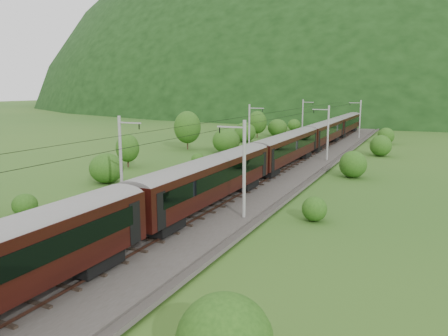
% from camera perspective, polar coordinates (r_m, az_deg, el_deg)
% --- Properties ---
extents(ground, '(600.00, 600.00, 0.00)m').
position_cam_1_polar(ground, '(39.06, -5.88, -5.69)').
color(ground, '#265119').
rests_on(ground, ground).
extents(railbed, '(14.00, 220.00, 0.30)m').
position_cam_1_polar(railbed, '(47.59, 0.32, -2.52)').
color(railbed, '#38332D').
rests_on(railbed, ground).
extents(track_left, '(2.40, 220.00, 0.27)m').
position_cam_1_polar(track_left, '(48.57, -2.25, -1.99)').
color(track_left, '#553024').
rests_on(track_left, railbed).
extents(track_right, '(2.40, 220.00, 0.27)m').
position_cam_1_polar(track_right, '(46.61, 3.00, -2.53)').
color(track_right, '#553024').
rests_on(track_right, railbed).
extents(catenary_left, '(2.54, 192.28, 8.00)m').
position_cam_1_polar(catenary_left, '(69.31, 3.37, 5.18)').
color(catenary_left, gray).
rests_on(catenary_left, railbed).
extents(catenary_right, '(2.54, 192.28, 8.00)m').
position_cam_1_polar(catenary_right, '(65.78, 13.36, 4.64)').
color(catenary_right, gray).
rests_on(catenary_right, railbed).
extents(overhead_wires, '(4.83, 198.00, 0.03)m').
position_cam_1_polar(overhead_wires, '(46.53, 0.33, 5.85)').
color(overhead_wires, black).
rests_on(overhead_wires, ground).
extents(mountain_main, '(504.00, 360.00, 244.00)m').
position_cam_1_polar(mountain_main, '(292.95, 21.49, 7.59)').
color(mountain_main, black).
rests_on(mountain_main, ground).
extents(mountain_ridge, '(336.00, 280.00, 132.00)m').
position_cam_1_polar(mountain_ridge, '(360.36, 2.37, 8.69)').
color(mountain_ridge, black).
rests_on(mountain_ridge, ground).
extents(train, '(3.01, 166.20, 5.24)m').
position_cam_1_polar(train, '(58.81, 8.09, 3.24)').
color(train, black).
rests_on(train, ground).
extents(hazard_post_near, '(0.16, 0.16, 1.48)m').
position_cam_1_polar(hazard_post_near, '(74.72, 9.81, 2.76)').
color(hazard_post_near, red).
rests_on(hazard_post_near, railbed).
extents(hazard_post_far, '(0.15, 0.15, 1.43)m').
position_cam_1_polar(hazard_post_far, '(74.78, 10.12, 2.73)').
color(hazard_post_far, red).
rests_on(hazard_post_far, railbed).
extents(signal, '(0.21, 0.21, 1.90)m').
position_cam_1_polar(signal, '(79.68, 7.80, 3.55)').
color(signal, black).
rests_on(signal, railbed).
extents(vegetation_left, '(12.77, 145.32, 6.82)m').
position_cam_1_polar(vegetation_left, '(65.51, -6.30, 3.10)').
color(vegetation_left, '#214913').
rests_on(vegetation_left, ground).
extents(vegetation_right, '(6.44, 101.83, 3.24)m').
position_cam_1_polar(vegetation_right, '(49.40, 16.30, -0.90)').
color(vegetation_right, '#214913').
rests_on(vegetation_right, ground).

